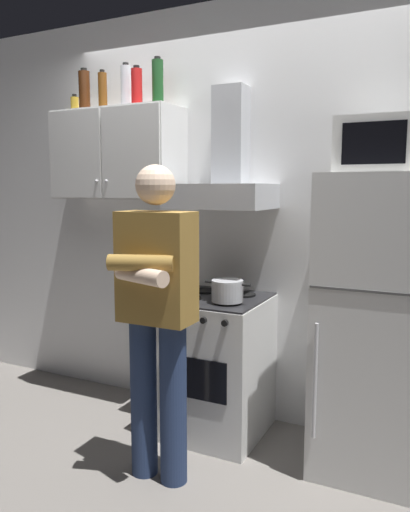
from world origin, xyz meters
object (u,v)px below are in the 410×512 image
at_px(upper_cabinet, 117,155).
at_px(stove_oven, 215,365).
at_px(microwave, 387,145).
at_px(cooking_pot, 227,291).
at_px(person_standing, 156,312).
at_px(bottle_spice_jar, 75,105).
at_px(bottle_vodka_clear, 126,87).
at_px(bottle_wine_green, 158,83).
at_px(range_hood, 225,176).
at_px(bottle_rum_dark, 84,91).
at_px(refrigerator, 378,326).
at_px(bottle_beer_brown, 103,91).
at_px(bottle_soda_red, 137,87).

relative_size(upper_cabinet, stove_oven, 1.03).
height_order(microwave, cooking_pot, microwave).
xyz_separation_m(person_standing, bottle_spice_jar, (-1.12, 0.75, 1.21)).
bearing_deg(bottle_vodka_clear, bottle_wine_green, -1.88).
bearing_deg(range_hood, cooking_pot, -62.12).
distance_m(cooking_pot, bottle_vodka_clear, 1.56).
height_order(bottle_rum_dark, bottle_vodka_clear, bottle_vodka_clear).
bearing_deg(bottle_vodka_clear, cooking_pot, -18.23).
xyz_separation_m(refrigerator, bottle_vodka_clear, (-1.70, 0.17, 1.40)).
height_order(bottle_rum_dark, bottle_beer_brown, bottle_rum_dark).
relative_size(microwave, bottle_beer_brown, 1.79).
distance_m(bottle_rum_dark, bottle_beer_brown, 0.13).
relative_size(refrigerator, bottle_rum_dark, 5.65).
bearing_deg(person_standing, bottle_beer_brown, 139.52).
distance_m(refrigerator, person_standing, 1.17).
relative_size(cooking_pot, bottle_vodka_clear, 0.93).
xyz_separation_m(range_hood, bottle_wine_green, (-0.49, 0.03, 0.60)).
height_order(stove_oven, refrigerator, refrigerator).
bearing_deg(bottle_wine_green, refrigerator, -6.35).
bearing_deg(bottle_soda_red, bottle_vodka_clear, 152.39).
xyz_separation_m(range_hood, microwave, (0.95, -0.11, 0.14)).
height_order(microwave, bottle_vodka_clear, bottle_vodka_clear).
relative_size(range_hood, bottle_wine_green, 2.39).
bearing_deg(bottle_spice_jar, bottle_vodka_clear, 3.32).
bearing_deg(bottle_vodka_clear, refrigerator, -5.68).
bearing_deg(bottle_wine_green, bottle_spice_jar, -178.63).
bearing_deg(bottle_rum_dark, bottle_spice_jar, 158.85).
xyz_separation_m(bottle_beer_brown, bottle_wine_green, (0.42, 0.03, 0.02)).
bearing_deg(bottle_soda_red, microwave, -3.00).
bearing_deg(bottle_vodka_clear, bottle_spice_jar, -176.68).
relative_size(person_standing, cooking_pot, 5.78).
distance_m(cooking_pot, bottle_wine_green, 1.44).
height_order(microwave, bottle_rum_dark, bottle_rum_dark).
bearing_deg(bottle_vodka_clear, bottle_rum_dark, -165.47).
height_order(person_standing, bottle_soda_red, bottle_soda_red).
height_order(range_hood, bottle_wine_green, bottle_wine_green).
xyz_separation_m(bottle_beer_brown, bottle_spice_jar, (-0.26, 0.02, -0.07)).
xyz_separation_m(bottle_beer_brown, bottle_vodka_clear, (0.16, 0.04, 0.02)).
relative_size(range_hood, refrigerator, 0.47).
bearing_deg(microwave, cooking_pot, -170.43).
relative_size(bottle_beer_brown, bottle_spice_jar, 2.05).
bearing_deg(bottle_rum_dark, range_hood, 1.80).
distance_m(bottle_soda_red, bottle_rum_dark, 0.42).
relative_size(refrigerator, bottle_vodka_clear, 5.26).
distance_m(bottle_wine_green, bottle_vodka_clear, 0.25).
height_order(range_hood, microwave, range_hood).
height_order(bottle_rum_dark, bottle_wine_green, bottle_wine_green).
distance_m(person_standing, cooking_pot, 0.52).
relative_size(microwave, cooking_pot, 1.69).
bearing_deg(stove_oven, refrigerator, 0.04).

